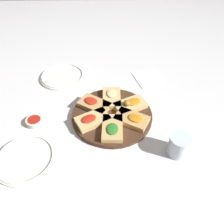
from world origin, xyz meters
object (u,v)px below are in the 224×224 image
at_px(plate_right, 62,76).
at_px(dipping_bowl, 34,121).
at_px(plate_left, 25,159).
at_px(napkin_stack, 148,79).
at_px(water_glass, 179,145).
at_px(serving_board, 112,115).

xyz_separation_m(plate_right, dipping_bowl, (-0.32, 0.07, 0.00)).
relative_size(plate_left, plate_right, 0.94).
bearing_deg(dipping_bowl, napkin_stack, -59.26).
bearing_deg(plate_left, plate_right, -6.77).
xyz_separation_m(plate_left, water_glass, (0.02, -0.54, 0.03)).
bearing_deg(plate_right, dipping_bowl, 168.37).
xyz_separation_m(serving_board, plate_left, (-0.21, 0.31, -0.00)).
relative_size(water_glass, dipping_bowl, 1.21).
distance_m(serving_board, dipping_bowl, 0.32).
relative_size(serving_board, plate_right, 1.49).
distance_m(plate_left, dipping_bowl, 0.18).
relative_size(plate_left, dipping_bowl, 3.12).
bearing_deg(plate_right, napkin_stack, -92.92).
relative_size(serving_board, dipping_bowl, 4.96).
bearing_deg(dipping_bowl, plate_left, -177.64).
xyz_separation_m(water_glass, dipping_bowl, (0.15, 0.55, -0.03)).
relative_size(serving_board, plate_left, 1.59).
xyz_separation_m(plate_left, napkin_stack, (0.48, -0.50, -0.01)).
bearing_deg(serving_board, napkin_stack, -34.96).
height_order(serving_board, plate_right, serving_board).
bearing_deg(serving_board, plate_right, 40.71).
relative_size(plate_right, napkin_stack, 1.59).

